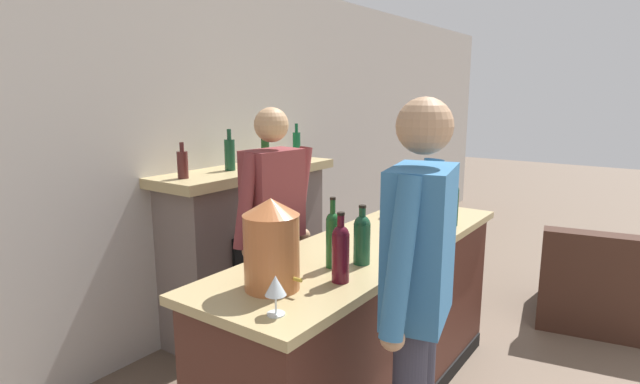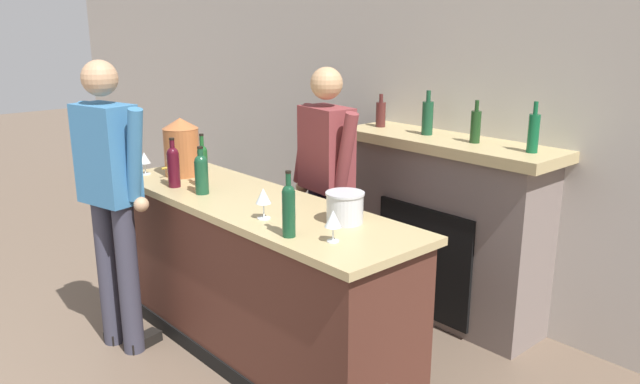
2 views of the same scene
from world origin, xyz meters
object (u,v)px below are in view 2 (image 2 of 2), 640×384
object	(u,v)px
person_bartender	(326,186)
wine_bottle_merlot_tall	(289,208)
person_customer	(111,195)
copper_dispenser	(181,147)
wine_glass_near_bucket	(144,159)
wine_bottle_riesling_slim	(201,172)
wine_glass_back_row	(333,220)
wine_glass_mid_counter	(263,197)
wine_bottle_cabernet_heavy	(203,164)
ice_bucket_steel	(345,207)
fireplace_stone	(445,227)
wine_bottle_port_short	(173,165)
potted_plant_corner	(186,204)

from	to	relation	value
person_bartender	wine_bottle_merlot_tall	world-z (taller)	person_bartender
person_customer	person_bartender	size ratio (longest dim) A/B	1.04
copper_dispenser	wine_glass_near_bucket	xyz separation A→B (m)	(-0.19, -0.18, -0.09)
wine_bottle_riesling_slim	wine_glass_back_row	distance (m)	1.16
wine_bottle_riesling_slim	wine_glass_mid_counter	distance (m)	0.65
wine_glass_back_row	wine_bottle_riesling_slim	bearing A→B (deg)	-179.31
wine_bottle_cabernet_heavy	ice_bucket_steel	bearing A→B (deg)	8.91
wine_glass_near_bucket	person_bartender	bearing A→B (deg)	41.05
ice_bucket_steel	wine_bottle_merlot_tall	xyz separation A→B (m)	(-0.03, -0.36, 0.06)
fireplace_stone	wine_glass_mid_counter	distance (m)	1.57
copper_dispenser	wine_bottle_riesling_slim	bearing A→B (deg)	-16.99
fireplace_stone	wine_bottle_merlot_tall	world-z (taller)	fireplace_stone
wine_glass_near_bucket	wine_bottle_cabernet_heavy	bearing A→B (deg)	12.11
person_customer	wine_bottle_merlot_tall	xyz separation A→B (m)	(1.28, 0.34, 0.14)
ice_bucket_steel	wine_bottle_port_short	world-z (taller)	wine_bottle_port_short
potted_plant_corner	ice_bucket_steel	size ratio (longest dim) A/B	3.51
fireplace_stone	wine_glass_near_bucket	xyz separation A→B (m)	(-1.43, -1.51, 0.47)
fireplace_stone	copper_dispenser	bearing A→B (deg)	-133.02
copper_dispenser	wine_bottle_merlot_tall	distance (m)	1.48
potted_plant_corner	person_customer	bearing A→B (deg)	-40.12
potted_plant_corner	person_bartender	xyz separation A→B (m)	(2.37, -0.27, 0.71)
wine_bottle_port_short	potted_plant_corner	bearing A→B (deg)	149.06
person_customer	wine_glass_back_row	distance (m)	1.56
potted_plant_corner	copper_dispenser	world-z (taller)	copper_dispenser
potted_plant_corner	wine_bottle_cabernet_heavy	xyz separation A→B (m)	(1.98, -0.97, 0.90)
wine_bottle_merlot_tall	ice_bucket_steel	bearing A→B (deg)	85.90
fireplace_stone	person_customer	xyz separation A→B (m)	(-1.07, -1.92, 0.37)
ice_bucket_steel	wine_bottle_cabernet_heavy	bearing A→B (deg)	-171.09
wine_bottle_riesling_slim	ice_bucket_steel	bearing A→B (deg)	14.90
potted_plant_corner	wine_glass_mid_counter	distance (m)	3.09
wine_glass_near_bucket	fireplace_stone	bearing A→B (deg)	46.58
wine_glass_back_row	wine_glass_near_bucket	distance (m)	1.84
ice_bucket_steel	wine_glass_back_row	xyz separation A→B (m)	(0.17, -0.25, 0.03)
potted_plant_corner	wine_glass_near_bucket	world-z (taller)	wine_glass_near_bucket
fireplace_stone	potted_plant_corner	world-z (taller)	fireplace_stone
wine_bottle_riesling_slim	wine_glass_near_bucket	bearing A→B (deg)	-177.34
person_customer	wine_bottle_port_short	distance (m)	0.42
wine_bottle_port_short	ice_bucket_steel	bearing A→B (deg)	13.87
wine_bottle_merlot_tall	wine_bottle_port_short	world-z (taller)	wine_bottle_merlot_tall
ice_bucket_steel	wine_glass_near_bucket	xyz separation A→B (m)	(-1.67, -0.29, 0.03)
copper_dispenser	fireplace_stone	bearing A→B (deg)	46.98
ice_bucket_steel	wine_bottle_cabernet_heavy	xyz separation A→B (m)	(-1.11, -0.17, 0.07)
ice_bucket_steel	wine_glass_back_row	distance (m)	0.30
wine_bottle_port_short	wine_glass_back_row	xyz separation A→B (m)	(1.42, 0.06, -0.03)
potted_plant_corner	copper_dispenser	xyz separation A→B (m)	(1.61, -0.91, 0.95)
wine_glass_mid_counter	wine_glass_back_row	bearing A→B (deg)	3.70
ice_bucket_steel	potted_plant_corner	bearing A→B (deg)	165.49
potted_plant_corner	wine_bottle_merlot_tall	distance (m)	3.40
person_bartender	wine_glass_mid_counter	world-z (taller)	person_bartender
potted_plant_corner	ice_bucket_steel	xyz separation A→B (m)	(3.09, -0.80, 0.83)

